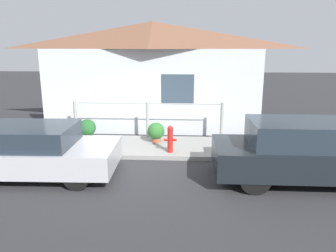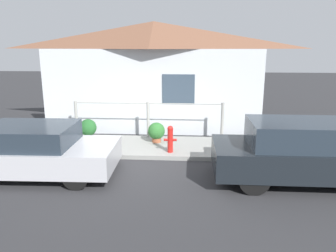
# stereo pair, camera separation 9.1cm
# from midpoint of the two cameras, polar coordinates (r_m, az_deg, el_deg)

# --- Properties ---
(ground_plane) EXTENTS (60.00, 60.00, 0.00)m
(ground_plane) POSITION_cam_midpoint_polar(r_m,az_deg,el_deg) (9.11, -5.19, -5.89)
(ground_plane) COLOR #2D2D30
(sidewalk) EXTENTS (24.00, 2.03, 0.12)m
(sidewalk) POSITION_cam_midpoint_polar(r_m,az_deg,el_deg) (10.04, -4.35, -3.61)
(sidewalk) COLOR gray
(sidewalk) RESTS_ON ground_plane
(house) EXTENTS (8.02, 2.23, 3.90)m
(house) POSITION_cam_midpoint_polar(r_m,az_deg,el_deg) (12.11, -2.96, 14.28)
(house) COLOR silver
(house) RESTS_ON ground_plane
(fence) EXTENTS (4.90, 0.10, 1.18)m
(fence) POSITION_cam_midpoint_polar(r_m,az_deg,el_deg) (10.68, -3.80, 1.41)
(fence) COLOR #999993
(fence) RESTS_ON sidewalk
(car_left) EXTENTS (3.82, 1.89, 1.24)m
(car_left) POSITION_cam_midpoint_polar(r_m,az_deg,el_deg) (8.48, -22.38, -4.00)
(car_left) COLOR #B7B7BC
(car_left) RESTS_ON ground_plane
(car_right) EXTENTS (4.28, 1.69, 1.43)m
(car_right) POSITION_cam_midpoint_polar(r_m,az_deg,el_deg) (8.09, 22.71, -4.17)
(car_right) COLOR black
(car_right) RESTS_ON ground_plane
(fire_hydrant) EXTENTS (0.37, 0.16, 0.77)m
(fire_hydrant) POSITION_cam_midpoint_polar(r_m,az_deg,el_deg) (9.21, 0.11, -2.18)
(fire_hydrant) COLOR red
(fire_hydrant) RESTS_ON sidewalk
(potted_plant_near_hydrant) EXTENTS (0.53, 0.53, 0.62)m
(potted_plant_near_hydrant) POSITION_cam_midpoint_polar(r_m,az_deg,el_deg) (10.18, -2.34, -0.99)
(potted_plant_near_hydrant) COLOR #9E5638
(potted_plant_near_hydrant) RESTS_ON sidewalk
(potted_plant_by_fence) EXTENTS (0.55, 0.55, 0.64)m
(potted_plant_by_fence) POSITION_cam_midpoint_polar(r_m,az_deg,el_deg) (10.88, -14.09, -0.35)
(potted_plant_by_fence) COLOR #9E5638
(potted_plant_by_fence) RESTS_ON sidewalk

